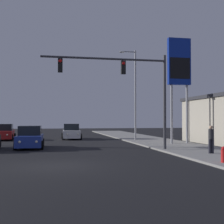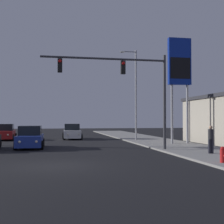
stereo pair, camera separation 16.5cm
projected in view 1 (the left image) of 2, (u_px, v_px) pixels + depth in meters
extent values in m
plane|color=black|center=(57.00, 166.00, 14.49)|extent=(120.00, 120.00, 0.00)
cube|color=gray|center=(169.00, 144.00, 26.15)|extent=(5.00, 60.00, 0.12)
cube|color=navy|center=(30.00, 140.00, 23.32)|extent=(1.87, 4.23, 0.80)
cube|color=black|center=(30.00, 130.00, 23.49)|extent=(1.63, 2.03, 0.70)
cylinder|color=black|center=(16.00, 146.00, 21.86)|extent=(0.24, 0.64, 0.64)
cylinder|color=black|center=(42.00, 145.00, 22.22)|extent=(0.24, 0.64, 0.64)
cylinder|color=black|center=(19.00, 143.00, 24.42)|extent=(0.24, 0.64, 0.64)
cylinder|color=black|center=(43.00, 142.00, 24.77)|extent=(0.24, 0.64, 0.64)
sphere|color=#F2EACC|center=(20.00, 142.00, 21.14)|extent=(0.18, 0.18, 0.18)
sphere|color=#F2EACC|center=(36.00, 142.00, 21.35)|extent=(0.18, 0.18, 0.18)
cube|color=maroon|center=(4.00, 134.00, 32.70)|extent=(1.95, 4.26, 0.80)
cube|color=black|center=(5.00, 127.00, 32.86)|extent=(1.67, 2.06, 0.70)
cylinder|color=black|center=(12.00, 138.00, 31.59)|extent=(0.24, 0.64, 0.64)
cylinder|color=black|center=(15.00, 136.00, 34.14)|extent=(0.24, 0.64, 0.64)
sphere|color=#F2EACC|center=(7.00, 135.00, 30.73)|extent=(0.18, 0.18, 0.18)
cube|color=silver|center=(71.00, 134.00, 34.09)|extent=(1.96, 4.27, 0.80)
cube|color=black|center=(71.00, 127.00, 34.26)|extent=(1.68, 2.06, 0.70)
cylinder|color=black|center=(63.00, 137.00, 32.63)|extent=(0.24, 0.64, 0.64)
cylinder|color=black|center=(81.00, 137.00, 32.99)|extent=(0.24, 0.64, 0.64)
cylinder|color=black|center=(63.00, 136.00, 35.19)|extent=(0.24, 0.64, 0.64)
cylinder|color=black|center=(78.00, 135.00, 35.54)|extent=(0.24, 0.64, 0.64)
sphere|color=#F2EACC|center=(67.00, 134.00, 31.91)|extent=(0.18, 0.18, 0.18)
sphere|color=#F2EACC|center=(78.00, 134.00, 32.12)|extent=(0.18, 0.18, 0.18)
cylinder|color=#38383D|center=(165.00, 102.00, 21.57)|extent=(0.20, 0.20, 6.50)
cylinder|color=#38383D|center=(105.00, 59.00, 20.82)|extent=(8.43, 0.14, 0.14)
cube|color=black|center=(123.00, 67.00, 21.05)|extent=(0.30, 0.24, 0.90)
sphere|color=red|center=(124.00, 63.00, 20.92)|extent=(0.20, 0.20, 0.20)
cube|color=black|center=(60.00, 65.00, 20.23)|extent=(0.30, 0.24, 0.90)
sphere|color=red|center=(60.00, 61.00, 20.10)|extent=(0.20, 0.20, 0.20)
cylinder|color=#99999E|center=(135.00, 95.00, 31.36)|extent=(0.18, 0.18, 9.00)
cylinder|color=#99999E|center=(129.00, 52.00, 31.33)|extent=(1.40, 0.10, 0.10)
ellipsoid|color=silver|center=(122.00, 52.00, 31.19)|extent=(0.50, 0.24, 0.20)
cylinder|color=#99999E|center=(172.00, 114.00, 26.46)|extent=(0.20, 0.20, 5.00)
cylinder|color=#99999E|center=(187.00, 114.00, 26.73)|extent=(0.20, 0.20, 5.00)
cube|color=navy|center=(179.00, 62.00, 26.70)|extent=(2.00, 0.40, 4.00)
cube|color=black|center=(180.00, 68.00, 26.48)|extent=(1.80, 0.03, 1.80)
cylinder|color=red|center=(224.00, 156.00, 14.75)|extent=(0.24, 0.24, 0.60)
sphere|color=red|center=(224.00, 148.00, 14.75)|extent=(0.20, 0.20, 0.20)
cylinder|color=#23232D|center=(210.00, 146.00, 18.71)|extent=(0.16, 0.16, 0.85)
cylinder|color=#23232D|center=(213.00, 146.00, 18.75)|extent=(0.16, 0.16, 0.85)
cylinder|color=#262628|center=(211.00, 134.00, 18.75)|extent=(0.32, 0.32, 0.60)
sphere|color=tan|center=(211.00, 127.00, 18.76)|extent=(0.22, 0.22, 0.22)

